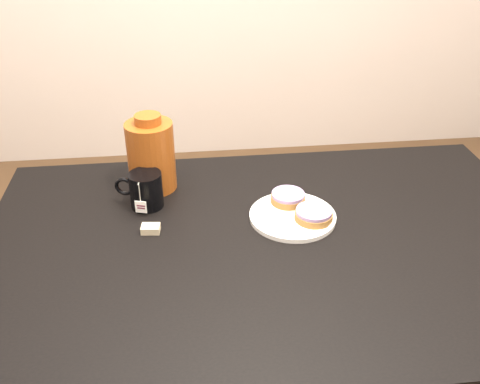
# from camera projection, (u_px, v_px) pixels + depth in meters

# --- Properties ---
(table) EXTENTS (1.40, 0.90, 0.75)m
(table) POSITION_uv_depth(u_px,v_px,m) (273.00, 267.00, 1.32)
(table) COLOR black
(table) RESTS_ON ground_plane
(plate) EXTENTS (0.22, 0.22, 0.02)m
(plate) POSITION_uv_depth(u_px,v_px,m) (293.00, 216.00, 1.36)
(plate) COLOR white
(plate) RESTS_ON table
(bagel_back) EXTENTS (0.12, 0.12, 0.03)m
(bagel_back) POSITION_uv_depth(u_px,v_px,m) (288.00, 197.00, 1.40)
(bagel_back) COLOR brown
(bagel_back) RESTS_ON plate
(bagel_front) EXTENTS (0.11, 0.11, 0.03)m
(bagel_front) POSITION_uv_depth(u_px,v_px,m) (314.00, 215.00, 1.33)
(bagel_front) COLOR brown
(bagel_front) RESTS_ON plate
(mug) EXTENTS (0.14, 0.11, 0.10)m
(mug) POSITION_uv_depth(u_px,v_px,m) (145.00, 190.00, 1.39)
(mug) COLOR black
(mug) RESTS_ON table
(teabag_pouch) EXTENTS (0.05, 0.04, 0.02)m
(teabag_pouch) POSITION_uv_depth(u_px,v_px,m) (151.00, 229.00, 1.31)
(teabag_pouch) COLOR #C6B793
(teabag_pouch) RESTS_ON table
(bagel_package) EXTENTS (0.15, 0.15, 0.22)m
(bagel_package) POSITION_uv_depth(u_px,v_px,m) (151.00, 155.00, 1.45)
(bagel_package) COLOR #64290D
(bagel_package) RESTS_ON table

